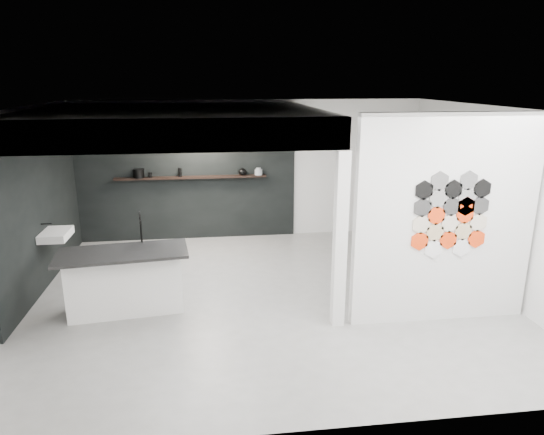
{
  "coord_description": "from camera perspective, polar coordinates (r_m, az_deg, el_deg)",
  "views": [
    {
      "loc": [
        -0.8,
        -6.76,
        3.19
      ],
      "look_at": [
        0.1,
        0.3,
        1.15
      ],
      "focal_mm": 32.0,
      "sensor_mm": 36.0,
      "label": 1
    }
  ],
  "objects": [
    {
      "name": "fascia_beam",
      "position": [
        5.89,
        -12.27,
        9.41
      ],
      "size": [
        4.4,
        0.16,
        0.4
      ],
      "primitive_type": "cube",
      "color": "silver",
      "rests_on": "corner_column"
    },
    {
      "name": "glass_bowl",
      "position": [
        9.84,
        -1.6,
        5.37
      ],
      "size": [
        0.21,
        0.21,
        0.11
      ],
      "primitive_type": "cylinder",
      "rotation": [
        0.0,
        0.0,
        -0.4
      ],
      "color": "gray",
      "rests_on": "display_shelf"
    },
    {
      "name": "kettle",
      "position": [
        9.81,
        -3.52,
        5.39
      ],
      "size": [
        0.19,
        0.19,
        0.14
      ],
      "primitive_type": "ellipsoid",
      "rotation": [
        0.0,
        0.0,
        -0.15
      ],
      "color": "black",
      "rests_on": "display_shelf"
    },
    {
      "name": "floor",
      "position": [
        7.52,
        -0.47,
        -9.15
      ],
      "size": [
        7.0,
        6.0,
        0.01
      ],
      "primitive_type": "cube",
      "color": "slate"
    },
    {
      "name": "bay_clad_back",
      "position": [
        9.95,
        -10.01,
        4.07
      ],
      "size": [
        4.4,
        0.04,
        2.35
      ],
      "primitive_type": "cube",
      "color": "black",
      "rests_on": "floor"
    },
    {
      "name": "hex_tile_cluster",
      "position": [
        6.66,
        20.36,
        0.32
      ],
      "size": [
        1.04,
        0.02,
        1.16
      ],
      "color": "#F2390C",
      "rests_on": "partition_panel"
    },
    {
      "name": "partition_panel",
      "position": [
        6.74,
        19.69,
        -0.35
      ],
      "size": [
        2.45,
        0.15,
        2.8
      ],
      "primitive_type": "cube",
      "color": "silver",
      "rests_on": "floor"
    },
    {
      "name": "kitchen_island",
      "position": [
        7.16,
        -16.87,
        -7.02
      ],
      "size": [
        1.82,
        0.96,
        1.41
      ],
      "rotation": [
        0.0,
        0.0,
        0.11
      ],
      "color": "silver",
      "rests_on": "floor"
    },
    {
      "name": "display_shelf",
      "position": [
        9.81,
        -9.49,
        4.68
      ],
      "size": [
        3.0,
        0.15,
        0.04
      ],
      "primitive_type": "cube",
      "color": "black",
      "rests_on": "bay_clad_back"
    },
    {
      "name": "corner_column",
      "position": [
        6.31,
        8.01,
        -2.78
      ],
      "size": [
        0.16,
        0.16,
        2.35
      ],
      "primitive_type": "cube",
      "color": "silver",
      "rests_on": "floor"
    },
    {
      "name": "utensil_cup",
      "position": [
        9.87,
        -14.14,
        4.87
      ],
      "size": [
        0.1,
        0.1,
        0.09
      ],
      "primitive_type": "cylinder",
      "rotation": [
        0.0,
        0.0,
        0.39
      ],
      "color": "black",
      "rests_on": "display_shelf"
    },
    {
      "name": "bottle_dark",
      "position": [
        9.81,
        -10.78,
        5.23
      ],
      "size": [
        0.08,
        0.08,
        0.17
      ],
      "primitive_type": "cylinder",
      "rotation": [
        0.0,
        0.0,
        -0.38
      ],
      "color": "black",
      "rests_on": "display_shelf"
    },
    {
      "name": "wall_basin",
      "position": [
        8.28,
        -24.08,
        -1.85
      ],
      "size": [
        0.4,
        0.6,
        0.12
      ],
      "primitive_type": "cube",
      "color": "silver",
      "rests_on": "bay_clad_left"
    },
    {
      "name": "glass_vase",
      "position": [
        9.83,
        -1.6,
        5.45
      ],
      "size": [
        0.12,
        0.12,
        0.14
      ],
      "primitive_type": "cylinder",
      "rotation": [
        0.0,
        0.0,
        -0.26
      ],
      "color": "gray",
      "rests_on": "display_shelf"
    },
    {
      "name": "bulkhead",
      "position": [
        7.8,
        -11.12,
        11.0
      ],
      "size": [
        4.4,
        4.0,
        0.4
      ],
      "primitive_type": "cube",
      "color": "silver",
      "rests_on": "corner_column"
    },
    {
      "name": "stockpot",
      "position": [
        9.89,
        -15.41,
        5.04
      ],
      "size": [
        0.26,
        0.26,
        0.17
      ],
      "primitive_type": "cylinder",
      "rotation": [
        0.0,
        0.0,
        -0.29
      ],
      "color": "black",
      "rests_on": "display_shelf"
    },
    {
      "name": "bay_clad_left",
      "position": [
        8.45,
        -25.44,
        0.62
      ],
      "size": [
        0.04,
        4.0,
        2.35
      ],
      "primitive_type": "cube",
      "color": "black",
      "rests_on": "floor"
    }
  ]
}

